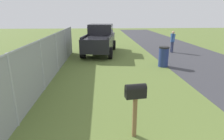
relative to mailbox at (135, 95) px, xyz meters
name	(u,v)px	position (x,y,z in m)	size (l,w,h in m)	color
mailbox	(135,95)	(0.00, 0.00, 0.00)	(0.26, 0.49, 1.31)	brown
pickup_truck	(100,38)	(10.15, 0.79, 0.06)	(5.31, 2.63, 2.09)	black
trash_bin	(164,57)	(6.10, -2.68, -0.49)	(0.55, 0.55, 1.11)	navy
pedestrian	(173,40)	(10.06, -4.64, -0.12)	(0.48, 0.30, 1.61)	#2D3351
fence_section	(42,64)	(3.05, 2.95, -0.01)	(14.72, 0.07, 1.92)	#9EA3A8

